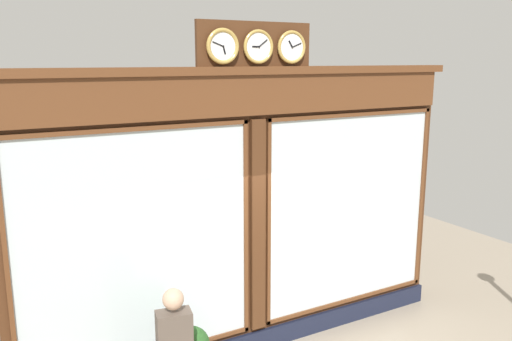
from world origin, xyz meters
TOP-DOWN VIEW (x-y plane):
  - shop_facade at (0.00, -0.13)m, footprint 6.40×0.42m

SIDE VIEW (x-z plane):
  - shop_facade at x=0.00m, z-range -0.25..4.17m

